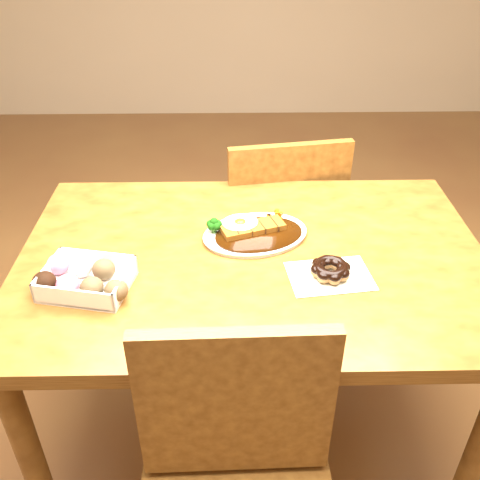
{
  "coord_description": "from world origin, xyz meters",
  "views": [
    {
      "loc": [
        -0.05,
        -1.12,
        1.55
      ],
      "look_at": [
        -0.03,
        -0.02,
        0.81
      ],
      "focal_mm": 40.0,
      "sensor_mm": 36.0,
      "label": 1
    }
  ],
  "objects_px": {
    "chair_far": "(277,229)",
    "katsu_curry_plate": "(253,232)",
    "table": "(252,284)",
    "donut_box": "(84,278)",
    "pon_de_ring": "(330,270)"
  },
  "relations": [
    {
      "from": "katsu_curry_plate",
      "to": "pon_de_ring",
      "type": "xyz_separation_m",
      "value": [
        0.18,
        -0.18,
        0.01
      ]
    },
    {
      "from": "pon_de_ring",
      "to": "chair_far",
      "type": "bearing_deg",
      "value": 96.08
    },
    {
      "from": "table",
      "to": "pon_de_ring",
      "type": "bearing_deg",
      "value": -28.07
    },
    {
      "from": "table",
      "to": "donut_box",
      "type": "bearing_deg",
      "value": -162.08
    },
    {
      "from": "donut_box",
      "to": "pon_de_ring",
      "type": "distance_m",
      "value": 0.58
    },
    {
      "from": "pon_de_ring",
      "to": "katsu_curry_plate",
      "type": "bearing_deg",
      "value": 134.82
    },
    {
      "from": "chair_far",
      "to": "katsu_curry_plate",
      "type": "distance_m",
      "value": 0.55
    },
    {
      "from": "donut_box",
      "to": "pon_de_ring",
      "type": "height_order",
      "value": "donut_box"
    },
    {
      "from": "chair_far",
      "to": "katsu_curry_plate",
      "type": "bearing_deg",
      "value": 67.22
    },
    {
      "from": "chair_far",
      "to": "donut_box",
      "type": "xyz_separation_m",
      "value": [
        -0.51,
        -0.66,
        0.3
      ]
    },
    {
      "from": "katsu_curry_plate",
      "to": "table",
      "type": "bearing_deg",
      "value": -92.49
    },
    {
      "from": "chair_far",
      "to": "donut_box",
      "type": "relative_size",
      "value": 3.78
    },
    {
      "from": "table",
      "to": "pon_de_ring",
      "type": "xyz_separation_m",
      "value": [
        0.18,
        -0.1,
        0.12
      ]
    },
    {
      "from": "table",
      "to": "chair_far",
      "type": "height_order",
      "value": "chair_far"
    },
    {
      "from": "table",
      "to": "chair_far",
      "type": "relative_size",
      "value": 1.38
    }
  ]
}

